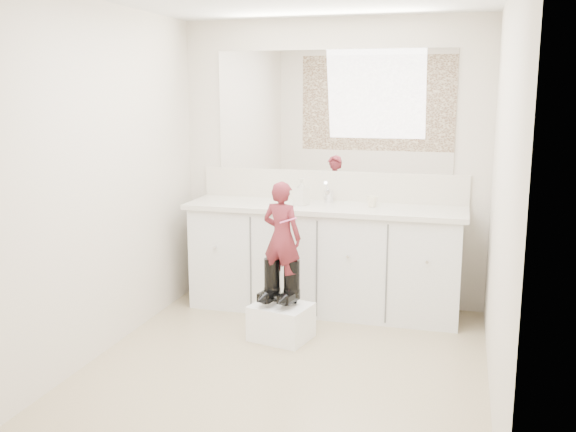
% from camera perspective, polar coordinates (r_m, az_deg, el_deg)
% --- Properties ---
extents(floor, '(3.00, 3.00, 0.00)m').
position_cam_1_polar(floor, '(4.36, -0.34, -13.42)').
color(floor, '#948761').
rests_on(floor, ground).
extents(wall_back, '(2.60, 0.00, 2.60)m').
position_cam_1_polar(wall_back, '(5.46, 3.93, 4.65)').
color(wall_back, beige).
rests_on(wall_back, floor).
extents(wall_front, '(2.60, 0.00, 2.60)m').
position_cam_1_polar(wall_front, '(2.63, -9.28, -2.44)').
color(wall_front, beige).
rests_on(wall_front, floor).
extents(wall_left, '(0.00, 3.00, 3.00)m').
position_cam_1_polar(wall_left, '(4.54, -16.37, 2.93)').
color(wall_left, beige).
rests_on(wall_left, floor).
extents(wall_right, '(0.00, 3.00, 3.00)m').
position_cam_1_polar(wall_right, '(3.87, 18.49, 1.47)').
color(wall_right, beige).
rests_on(wall_right, floor).
extents(vanity_cabinet, '(2.20, 0.55, 0.85)m').
position_cam_1_polar(vanity_cabinet, '(5.34, 3.23, -3.95)').
color(vanity_cabinet, silver).
rests_on(vanity_cabinet, floor).
extents(countertop, '(2.28, 0.58, 0.04)m').
position_cam_1_polar(countertop, '(5.23, 3.25, 0.72)').
color(countertop, beige).
rests_on(countertop, vanity_cabinet).
extents(backsplash, '(2.28, 0.03, 0.25)m').
position_cam_1_polar(backsplash, '(5.47, 3.88, 2.71)').
color(backsplash, beige).
rests_on(backsplash, countertop).
extents(mirror, '(2.00, 0.02, 1.00)m').
position_cam_1_polar(mirror, '(5.42, 3.97, 9.27)').
color(mirror, white).
rests_on(mirror, wall_back).
extents(dot_panel, '(2.00, 0.01, 1.20)m').
position_cam_1_polar(dot_panel, '(2.57, -9.50, 7.41)').
color(dot_panel, '#472819').
rests_on(dot_panel, wall_front).
extents(faucet, '(0.08, 0.08, 0.10)m').
position_cam_1_polar(faucet, '(5.38, 3.63, 1.76)').
color(faucet, silver).
rests_on(faucet, countertop).
extents(cup, '(0.11, 0.11, 0.09)m').
position_cam_1_polar(cup, '(5.20, 7.48, 1.29)').
color(cup, beige).
rests_on(cup, countertop).
extents(soap_bottle, '(0.13, 0.13, 0.22)m').
position_cam_1_polar(soap_bottle, '(5.23, 1.20, 2.17)').
color(soap_bottle, beige).
rests_on(soap_bottle, countertop).
extents(step_stool, '(0.48, 0.42, 0.26)m').
position_cam_1_polar(step_stool, '(4.80, -0.60, -9.38)').
color(step_stool, white).
rests_on(step_stool, floor).
extents(boot_left, '(0.17, 0.25, 0.34)m').
position_cam_1_polar(boot_left, '(4.74, -1.42, -5.81)').
color(boot_left, black).
rests_on(boot_left, step_stool).
extents(boot_right, '(0.17, 0.25, 0.34)m').
position_cam_1_polar(boot_right, '(4.70, 0.34, -5.95)').
color(boot_right, black).
rests_on(boot_right, step_stool).
extents(toddler, '(0.33, 0.26, 0.82)m').
position_cam_1_polar(toddler, '(4.63, -0.55, -1.88)').
color(toddler, '#A4323F').
rests_on(toddler, step_stool).
extents(toothbrush, '(0.13, 0.04, 0.06)m').
position_cam_1_polar(toothbrush, '(4.51, 0.02, -0.40)').
color(toothbrush, pink).
rests_on(toothbrush, toddler).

